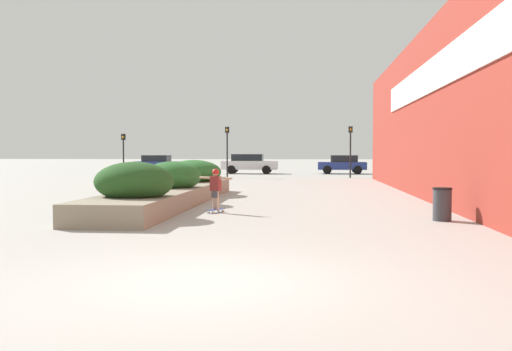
% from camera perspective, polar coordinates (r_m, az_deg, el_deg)
% --- Properties ---
extents(ground_plane, '(300.00, 300.00, 0.00)m').
position_cam_1_polar(ground_plane, '(7.93, -4.85, -10.56)').
color(ground_plane, '#A3A099').
extents(building_wall_right, '(0.67, 38.99, 6.44)m').
position_cam_1_polar(building_wall_right, '(20.24, 18.36, 6.35)').
color(building_wall_right, maroon).
rests_on(building_wall_right, ground_plane).
extents(planter_box, '(2.35, 13.51, 1.52)m').
position_cam_1_polar(planter_box, '(20.08, -8.38, -1.06)').
color(planter_box, gray).
rests_on(planter_box, ground_plane).
extents(skateboard, '(0.48, 0.74, 0.10)m').
position_cam_1_polar(skateboard, '(16.83, -4.05, -3.48)').
color(skateboard, navy).
rests_on(skateboard, ground_plane).
extents(skateboarder, '(1.05, 0.53, 1.20)m').
position_cam_1_polar(skateboarder, '(16.78, -4.06, -0.93)').
color(skateboarder, tan).
rests_on(skateboarder, skateboard).
extents(trash_bin, '(0.49, 0.49, 0.86)m').
position_cam_1_polar(trash_bin, '(15.52, 18.12, -2.74)').
color(trash_bin, '#38383D').
rests_on(trash_bin, ground_plane).
extents(car_leftmost, '(4.01, 2.06, 1.56)m').
position_cam_1_polar(car_leftmost, '(48.44, 8.64, 1.15)').
color(car_leftmost, navy).
rests_on(car_leftmost, ground_plane).
extents(car_center_left, '(3.97, 1.86, 1.42)m').
position_cam_1_polar(car_center_left, '(47.75, 16.32, 0.99)').
color(car_center_left, maroon).
rests_on(car_center_left, ground_plane).
extents(car_center_right, '(3.84, 2.03, 1.56)m').
position_cam_1_polar(car_center_right, '(47.98, -9.78, 1.12)').
color(car_center_right, navy).
rests_on(car_center_right, ground_plane).
extents(car_rightmost, '(4.73, 1.87, 1.65)m').
position_cam_1_polar(car_rightmost, '(48.23, -0.69, 1.22)').
color(car_rightmost, silver).
rests_on(car_rightmost, ground_plane).
extents(traffic_light_left, '(0.28, 0.30, 3.65)m').
position_cam_1_polar(traffic_light_left, '(41.32, -2.90, 3.27)').
color(traffic_light_left, black).
rests_on(traffic_light_left, ground_plane).
extents(traffic_light_right, '(0.28, 0.30, 3.63)m').
position_cam_1_polar(traffic_light_right, '(40.70, 9.43, 3.24)').
color(traffic_light_right, black).
rests_on(traffic_light_right, ground_plane).
extents(traffic_light_far_left, '(0.28, 0.30, 3.15)m').
position_cam_1_polar(traffic_light_far_left, '(42.66, -13.13, 2.77)').
color(traffic_light_far_left, black).
rests_on(traffic_light_far_left, ground_plane).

